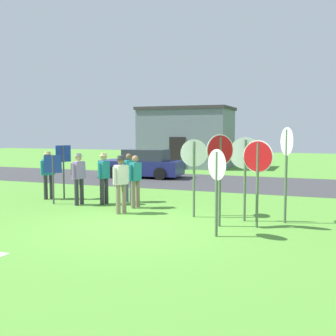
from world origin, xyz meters
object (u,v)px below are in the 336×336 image
object	(u,v)px
stop_sign_nearest	(245,163)
person_in_dark_shirt	(129,175)
stop_sign_leaning_left	(220,171)
stop_sign_tallest	(258,168)
person_in_blue	(48,171)
stop_sign_center_cluster	(220,163)
info_panel_leftmost	(53,170)
stop_sign_leaning_right	(194,164)
person_in_teal	(135,178)
info_panel_middle	(63,162)
parked_car_on_street	(143,165)
stop_sign_rear_left	(286,158)
person_with_sunhat	(104,175)
person_holding_notes	(120,180)
stop_sign_far_back	(217,178)
person_near_signs	(78,175)

from	to	relation	value
stop_sign_nearest	person_in_dark_shirt	world-z (taller)	stop_sign_nearest
stop_sign_leaning_left	stop_sign_tallest	xyz separation A→B (m)	(1.24, -1.14, 0.24)
stop_sign_nearest	stop_sign_leaning_left	bearing A→B (deg)	148.70
person_in_blue	stop_sign_center_cluster	bearing A→B (deg)	-16.39
stop_sign_leaning_left	info_panel_leftmost	xyz separation A→B (m)	(-5.72, -0.14, -0.15)
stop_sign_nearest	stop_sign_leaning_right	world-z (taller)	stop_sign_nearest
stop_sign_nearest	person_in_dark_shirt	distance (m)	4.67
person_in_teal	stop_sign_nearest	bearing A→B (deg)	-11.16
stop_sign_leaning_right	info_panel_leftmost	xyz separation A→B (m)	(-5.08, 0.34, -0.38)
stop_sign_nearest	info_panel_middle	distance (m)	7.00
parked_car_on_street	person_in_dark_shirt	world-z (taller)	person_in_dark_shirt
person_in_blue	info_panel_middle	xyz separation A→B (m)	(0.49, 0.26, 0.34)
stop_sign_rear_left	person_with_sunhat	size ratio (longest dim) A/B	1.48
stop_sign_nearest	person_in_teal	distance (m)	3.76
stop_sign_nearest	person_with_sunhat	xyz separation A→B (m)	(-4.91, 0.94, -0.60)
person_holding_notes	person_with_sunhat	distance (m)	1.74
parked_car_on_street	stop_sign_tallest	bearing A→B (deg)	-51.71
stop_sign_nearest	stop_sign_far_back	distance (m)	1.93
stop_sign_tallest	person_in_dark_shirt	bearing A→B (deg)	154.37
stop_sign_center_cluster	info_panel_leftmost	xyz separation A→B (m)	(-6.05, 1.22, -0.50)
person_in_dark_shirt	info_panel_middle	size ratio (longest dim) A/B	0.87
stop_sign_leaning_right	person_in_blue	world-z (taller)	stop_sign_leaning_right
stop_sign_leaning_left	stop_sign_nearest	size ratio (longest dim) A/B	0.84
info_panel_middle	stop_sign_leaning_left	bearing A→B (deg)	-8.66
stop_sign_center_cluster	person_holding_notes	xyz separation A→B (m)	(-3.17, 0.60, -0.63)
stop_sign_nearest	stop_sign_leaning_right	size ratio (longest dim) A/B	1.03
stop_sign_nearest	info_panel_leftmost	world-z (taller)	stop_sign_nearest
stop_sign_center_cluster	stop_sign_far_back	bearing A→B (deg)	-80.10
person_in_teal	person_with_sunhat	bearing A→B (deg)	170.03
stop_sign_center_cluster	person_holding_notes	distance (m)	3.29
person_in_dark_shirt	stop_sign_nearest	bearing A→B (deg)	-20.72
stop_sign_tallest	stop_sign_center_cluster	size ratio (longest dim) A/B	0.94
person_in_dark_shirt	person_in_blue	xyz separation A→B (m)	(-3.02, -0.48, 0.06)
stop_sign_tallest	info_panel_middle	distance (m)	7.57
stop_sign_nearest	person_in_blue	world-z (taller)	stop_sign_nearest
parked_car_on_street	person_near_signs	size ratio (longest dim) A/B	2.53
parked_car_on_street	person_with_sunhat	xyz separation A→B (m)	(2.16, -7.92, 0.30)
person_with_sunhat	stop_sign_center_cluster	bearing A→B (deg)	-22.20
stop_sign_leaning_left	person_with_sunhat	xyz separation A→B (m)	(-4.10, 0.45, -0.31)
stop_sign_leaning_left	stop_sign_nearest	xyz separation A→B (m)	(0.81, -0.49, 0.29)
info_panel_leftmost	stop_sign_leaning_left	bearing A→B (deg)	1.38
stop_sign_nearest	person_holding_notes	world-z (taller)	stop_sign_nearest
person_in_blue	stop_sign_rear_left	bearing A→B (deg)	-6.74
stop_sign_tallest	person_in_dark_shirt	world-z (taller)	stop_sign_tallest
stop_sign_nearest	stop_sign_center_cluster	world-z (taller)	stop_sign_center_cluster
stop_sign_nearest	parked_car_on_street	bearing A→B (deg)	128.60
stop_sign_tallest	person_holding_notes	bearing A→B (deg)	174.67
person_with_sunhat	person_in_blue	distance (m)	2.44
stop_sign_tallest	info_panel_leftmost	size ratio (longest dim) A/B	1.34
stop_sign_center_cluster	person_with_sunhat	size ratio (longest dim) A/B	1.37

